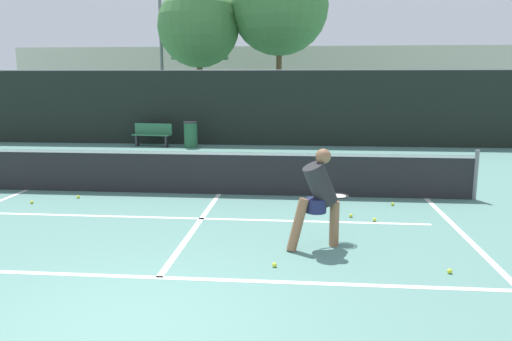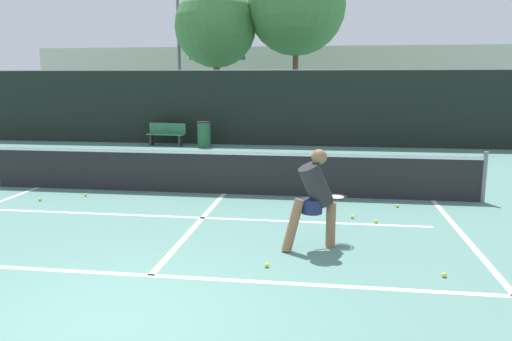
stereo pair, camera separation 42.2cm
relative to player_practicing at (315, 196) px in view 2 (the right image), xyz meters
The scene contains 23 objects.
ground_plane 3.50m from the player_practicing, 127.88° to the right, with size 100.00×100.00×0.00m, color slate.
court_baseline_near 2.64m from the player_practicing, 146.57° to the right, with size 11.00×0.10×0.01m, color white.
court_service_line 2.65m from the player_practicing, 146.19° to the left, with size 8.25×0.10×0.01m, color white.
court_center_mark 2.46m from the player_practicing, 154.24° to the left, with size 0.10×4.77×0.01m, color white.
court_sideline_right 2.75m from the player_practicing, 22.61° to the left, with size 0.10×5.77×0.01m, color white.
net 4.00m from the player_practicing, 121.60° to the left, with size 11.09×0.09×1.07m.
fence_back 11.97m from the player_practicing, 100.07° to the left, with size 24.00×0.06×2.87m.
player_practicing is the anchor object (origin of this frame).
tennis_ball_scattered_0 2.08m from the player_practicing, 27.37° to the right, with size 0.07×0.07×0.07m, color #D1E033.
tennis_ball_scattered_1 2.03m from the player_practicing, 69.23° to the left, with size 0.07×0.07×0.07m, color #D1E033.
tennis_ball_scattered_2 6.25m from the player_practicing, 159.40° to the left, with size 0.07×0.07×0.07m, color #D1E033.
tennis_ball_scattered_3 2.02m from the player_practicing, 54.97° to the left, with size 0.07×0.07×0.07m, color #D1E033.
tennis_ball_scattered_4 1.33m from the player_practicing, 125.26° to the right, with size 0.07×0.07×0.07m, color #D1E033.
tennis_ball_scattered_5 5.80m from the player_practicing, 151.69° to the left, with size 0.07×0.07×0.07m, color #D1E033.
tennis_ball_scattered_6 3.24m from the player_practicing, 59.50° to the left, with size 0.07×0.07×0.07m, color #D1E033.
courtside_bench 12.58m from the player_practicing, 118.14° to the left, with size 1.52×0.54×0.86m.
trash_bin 11.73m from the player_practicing, 112.04° to the left, with size 0.52×0.52×0.96m.
parked_car 14.72m from the player_practicing, 101.34° to the left, with size 1.77×4.04×1.54m.
floodlight_mast 20.35m from the player_practicing, 112.26° to the left, with size 1.10×0.24×7.71m.
tree_west 19.06m from the player_practicing, 107.00° to the left, with size 4.04×4.04×7.10m.
tree_mid 18.86m from the player_practicing, 94.63° to the left, with size 4.79×4.79×8.43m.
tree_east 22.22m from the player_practicing, 106.17° to the left, with size 3.23×3.23×8.62m.
building_far 27.66m from the player_practicing, 94.34° to the left, with size 36.00×2.40×4.64m, color beige.
Camera 2 is at (2.24, -4.61, 2.55)m, focal length 35.00 mm.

